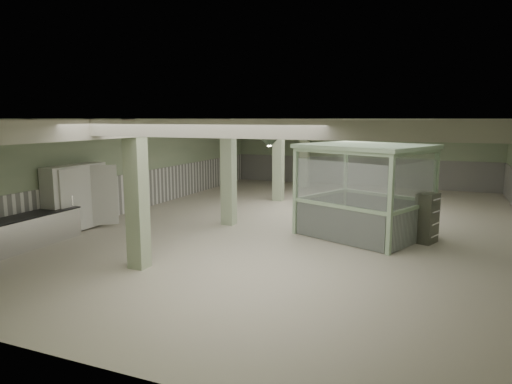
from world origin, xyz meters
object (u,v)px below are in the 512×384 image
at_px(guard_booth, 365,175).
at_px(filing_cabinet, 427,218).
at_px(prep_counter, 1,238).
at_px(walkin_cooler, 77,199).

distance_m(guard_booth, filing_cabinet, 2.18).
bearing_deg(prep_counter, guard_booth, 34.10).
relative_size(walkin_cooler, filing_cabinet, 1.56).
xyz_separation_m(guard_booth, filing_cabinet, (1.85, -0.15, -1.15)).
xyz_separation_m(prep_counter, guard_booth, (8.56, 5.79, 1.42)).
bearing_deg(guard_booth, prep_counter, -123.31).
relative_size(prep_counter, filing_cabinet, 3.35).
bearing_deg(prep_counter, filing_cabinet, 28.48).
distance_m(prep_counter, walkin_cooler, 2.90).
distance_m(prep_counter, guard_booth, 10.43).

